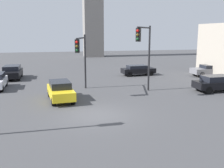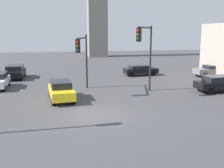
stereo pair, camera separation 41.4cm
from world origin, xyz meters
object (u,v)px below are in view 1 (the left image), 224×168
at_px(car_1, 60,90).
at_px(car_5, 218,83).
at_px(traffic_light_1, 81,52).
at_px(traffic_light_2, 144,45).
at_px(car_3, 138,70).
at_px(car_4, 12,72).
at_px(car_0, 211,70).

bearing_deg(car_1, car_5, 84.46).
bearing_deg(car_5, traffic_light_1, 169.76).
height_order(traffic_light_2, car_3, traffic_light_2).
bearing_deg(car_4, car_1, 24.42).
xyz_separation_m(traffic_light_1, car_1, (-1.88, -1.98, -2.78)).
relative_size(traffic_light_1, traffic_light_2, 0.87).
bearing_deg(car_3, car_1, -137.76).
bearing_deg(car_1, car_4, -160.97).
relative_size(traffic_light_2, car_0, 1.27).
bearing_deg(traffic_light_2, car_4, -95.69).
xyz_separation_m(car_3, car_5, (4.14, -9.66, 0.07)).
height_order(car_4, car_5, car_4).
height_order(traffic_light_1, car_4, traffic_light_1).
bearing_deg(car_5, car_0, 59.80).
relative_size(car_1, car_4, 0.96).
height_order(traffic_light_1, traffic_light_2, traffic_light_2).
xyz_separation_m(traffic_light_1, car_4, (-6.83, 8.70, -2.77)).
distance_m(traffic_light_1, car_3, 11.21).
bearing_deg(car_5, car_1, 179.31).
distance_m(traffic_light_1, car_0, 16.82).
distance_m(traffic_light_2, car_4, 15.95).
xyz_separation_m(car_4, car_5, (18.53, -10.60, -0.03)).
distance_m(car_3, car_5, 10.51).
xyz_separation_m(traffic_light_1, car_3, (7.56, 7.76, -2.88)).
bearing_deg(car_1, traffic_light_1, 130.53).
distance_m(traffic_light_1, car_4, 11.41).
xyz_separation_m(car_3, car_4, (-14.39, 0.94, 0.10)).
bearing_deg(traffic_light_2, car_3, -160.38).
height_order(car_3, car_4, car_4).
xyz_separation_m(traffic_light_2, car_5, (6.75, -0.36, -3.33)).
bearing_deg(car_4, traffic_light_2, 48.52).
distance_m(car_0, car_1, 19.05).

